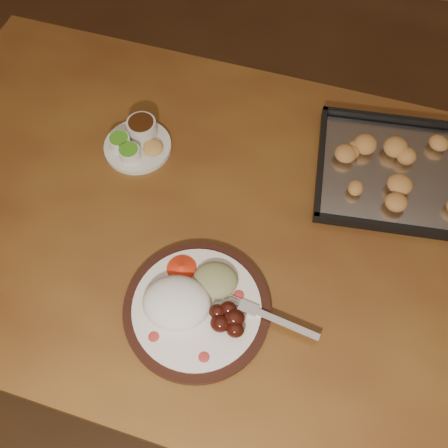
# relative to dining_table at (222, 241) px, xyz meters

# --- Properties ---
(ground) EXTENTS (4.00, 4.00, 0.00)m
(ground) POSITION_rel_dining_table_xyz_m (-0.04, -0.13, -0.65)
(ground) COLOR brown
(ground) RESTS_ON ground
(dining_table) EXTENTS (1.63, 1.14, 0.75)m
(dining_table) POSITION_rel_dining_table_xyz_m (0.00, 0.00, 0.00)
(dining_table) COLOR brown
(dining_table) RESTS_ON ground
(dinner_plate) EXTENTS (0.37, 0.28, 0.06)m
(dinner_plate) POSITION_rel_dining_table_xyz_m (-0.03, -0.20, 0.12)
(dinner_plate) COLOR black
(dinner_plate) RESTS_ON dining_table
(condiment_saucer) EXTENTS (0.15, 0.15, 0.05)m
(condiment_saucer) POSITION_rel_dining_table_xyz_m (-0.22, 0.17, 0.12)
(condiment_saucer) COLOR silver
(condiment_saucer) RESTS_ON dining_table
(baking_tray) EXTENTS (0.42, 0.32, 0.04)m
(baking_tray) POSITION_rel_dining_table_xyz_m (0.40, 0.16, 0.11)
(baking_tray) COLOR black
(baking_tray) RESTS_ON dining_table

